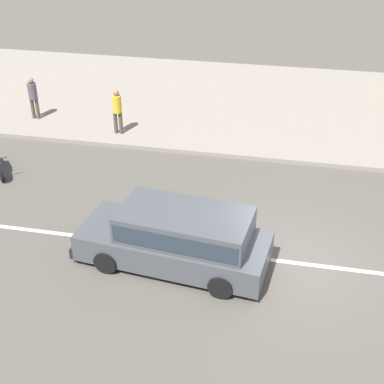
# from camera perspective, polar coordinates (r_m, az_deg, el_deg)

# --- Properties ---
(ground_plane) EXTENTS (160.00, 160.00, 0.00)m
(ground_plane) POSITION_cam_1_polar(r_m,az_deg,el_deg) (14.01, 10.60, -7.40)
(ground_plane) COLOR #544F47
(lane_centre_stripe) EXTENTS (50.40, 0.14, 0.01)m
(lane_centre_stripe) POSITION_cam_1_polar(r_m,az_deg,el_deg) (14.01, 10.60, -7.39)
(lane_centre_stripe) COLOR silver
(lane_centre_stripe) RESTS_ON ground
(kerb_strip) EXTENTS (68.00, 10.00, 0.15)m
(kerb_strip) POSITION_cam_1_polar(r_m,az_deg,el_deg) (23.02, 11.69, 8.85)
(kerb_strip) COLOR gray
(kerb_strip) RESTS_ON ground
(minivan_dark_grey_3) EXTENTS (5.02, 2.36, 1.56)m
(minivan_dark_grey_3) POSITION_cam_1_polar(r_m,az_deg,el_deg) (13.26, -1.46, -4.70)
(minivan_dark_grey_3) COLOR #47494F
(minivan_dark_grey_3) RESTS_ON ground
(pedestrian_near_clock) EXTENTS (0.34, 0.34, 1.66)m
(pedestrian_near_clock) POSITION_cam_1_polar(r_m,az_deg,el_deg) (21.84, -16.61, 9.89)
(pedestrian_near_clock) COLOR #4C4238
(pedestrian_near_clock) RESTS_ON kerb_strip
(pedestrian_mid_kerb) EXTENTS (0.34, 0.34, 1.70)m
(pedestrian_mid_kerb) POSITION_cam_1_polar(r_m,az_deg,el_deg) (19.85, -8.00, 8.84)
(pedestrian_mid_kerb) COLOR #4C4238
(pedestrian_mid_kerb) RESTS_ON kerb_strip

